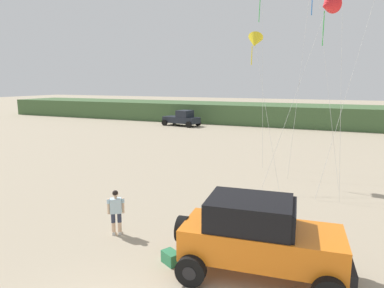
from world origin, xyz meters
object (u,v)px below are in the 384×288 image
at_px(person_watching, 116,210).
at_px(cooler_box, 171,258).
at_px(distant_pickup, 182,118).
at_px(jeep, 259,236).
at_px(kite_red_delta, 255,42).
at_px(kite_blue_swept, 328,5).

relative_size(person_watching, cooler_box, 2.98).
distance_m(person_watching, distant_pickup, 31.10).
relative_size(jeep, kite_red_delta, 0.60).
distance_m(kite_red_delta, kite_blue_swept, 4.50).
relative_size(jeep, cooler_box, 8.86).
bearing_deg(jeep, kite_red_delta, 104.73).
distance_m(jeep, distant_pickup, 33.87).
height_order(jeep, person_watching, jeep).
height_order(distant_pickup, kite_red_delta, kite_red_delta).
bearing_deg(person_watching, kite_red_delta, 75.46).
xyz_separation_m(distant_pickup, kite_red_delta, (13.50, -19.29, 6.71)).
bearing_deg(kite_blue_swept, cooler_box, -104.98).
bearing_deg(cooler_box, person_watching, -171.92).
relative_size(person_watching, kite_red_delta, 0.20).
distance_m(person_watching, kite_blue_swept, 15.80).
bearing_deg(kite_blue_swept, distant_pickup, 134.42).
xyz_separation_m(jeep, distant_pickup, (-16.24, 29.73, -0.26)).
bearing_deg(kite_blue_swept, kite_red_delta, -152.48).
xyz_separation_m(kite_red_delta, kite_blue_swept, (3.58, 1.87, 1.99)).
bearing_deg(kite_red_delta, person_watching, -104.54).
xyz_separation_m(person_watching, distant_pickup, (-10.95, 29.11, 0.00)).
bearing_deg(distant_pickup, jeep, -61.35).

